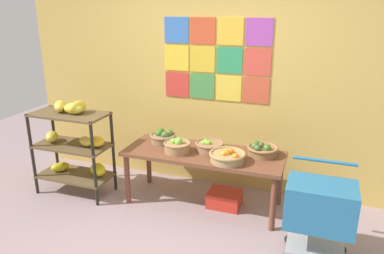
% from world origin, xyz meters
% --- Properties ---
extents(back_wall_with_art, '(4.91, 0.07, 2.86)m').
position_xyz_m(back_wall_with_art, '(0.00, 1.73, 1.43)').
color(back_wall_with_art, gold).
rests_on(back_wall_with_art, ground).
extents(banana_shelf_unit, '(0.88, 0.44, 1.14)m').
position_xyz_m(banana_shelf_unit, '(-1.45, 0.93, 0.65)').
color(banana_shelf_unit, black).
rests_on(banana_shelf_unit, ground).
extents(display_table, '(1.75, 0.67, 0.63)m').
position_xyz_m(display_table, '(0.06, 1.16, 0.56)').
color(display_table, brown).
rests_on(display_table, ground).
extents(fruit_basket_back_right, '(0.31, 0.31, 0.15)m').
position_xyz_m(fruit_basket_back_right, '(-0.48, 1.29, 0.70)').
color(fruit_basket_back_right, olive).
rests_on(fruit_basket_back_right, display_table).
extents(fruit_basket_centre, '(0.31, 0.31, 0.13)m').
position_xyz_m(fruit_basket_centre, '(0.11, 1.21, 0.69)').
color(fruit_basket_centre, '#976B48').
rests_on(fruit_basket_centre, display_table).
extents(fruit_basket_right, '(0.33, 0.33, 0.15)m').
position_xyz_m(fruit_basket_right, '(0.67, 1.28, 0.70)').
color(fruit_basket_right, olive).
rests_on(fruit_basket_right, display_table).
extents(fruit_basket_left, '(0.30, 0.30, 0.17)m').
position_xyz_m(fruit_basket_left, '(-0.21, 1.06, 0.70)').
color(fruit_basket_left, '#A2764B').
rests_on(fruit_basket_left, display_table).
extents(fruit_basket_back_left, '(0.38, 0.38, 0.14)m').
position_xyz_m(fruit_basket_back_left, '(0.37, 1.00, 0.69)').
color(fruit_basket_back_left, '#A38354').
rests_on(fruit_basket_back_left, display_table).
extents(produce_crate_under_table, '(0.36, 0.30, 0.17)m').
position_xyz_m(produce_crate_under_table, '(0.30, 1.19, 0.09)').
color(produce_crate_under_table, red).
rests_on(produce_crate_under_table, ground).
extents(shopping_cart, '(0.58, 0.44, 0.87)m').
position_xyz_m(shopping_cart, '(1.30, 0.57, 0.51)').
color(shopping_cart, black).
rests_on(shopping_cart, ground).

